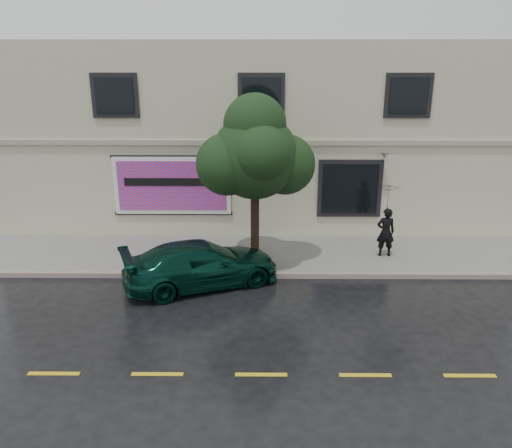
{
  "coord_description": "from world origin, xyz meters",
  "views": [
    {
      "loc": [
        -0.03,
        -12.52,
        6.3
      ],
      "look_at": [
        -0.16,
        2.2,
        1.5
      ],
      "focal_mm": 35.0,
      "sensor_mm": 36.0,
      "label": 1
    }
  ],
  "objects_px": {
    "pedestrian": "(386,232)",
    "fire_hydrant": "(168,256)",
    "car": "(201,264)",
    "street_tree": "(255,157)"
  },
  "relations": [
    {
      "from": "pedestrian",
      "to": "fire_hydrant",
      "type": "height_order",
      "value": "pedestrian"
    },
    {
      "from": "pedestrian",
      "to": "car",
      "type": "bearing_deg",
      "value": 17.67
    },
    {
      "from": "car",
      "to": "pedestrian",
      "type": "relative_size",
      "value": 2.77
    },
    {
      "from": "pedestrian",
      "to": "fire_hydrant",
      "type": "relative_size",
      "value": 1.98
    },
    {
      "from": "pedestrian",
      "to": "fire_hydrant",
      "type": "xyz_separation_m",
      "value": [
        -6.99,
        -1.09,
        -0.42
      ]
    },
    {
      "from": "pedestrian",
      "to": "fire_hydrant",
      "type": "distance_m",
      "value": 7.08
    },
    {
      "from": "car",
      "to": "pedestrian",
      "type": "distance_m",
      "value": 6.19
    },
    {
      "from": "fire_hydrant",
      "to": "car",
      "type": "bearing_deg",
      "value": -62.1
    },
    {
      "from": "car",
      "to": "street_tree",
      "type": "relative_size",
      "value": 0.95
    },
    {
      "from": "car",
      "to": "fire_hydrant",
      "type": "bearing_deg",
      "value": 28.14
    }
  ]
}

